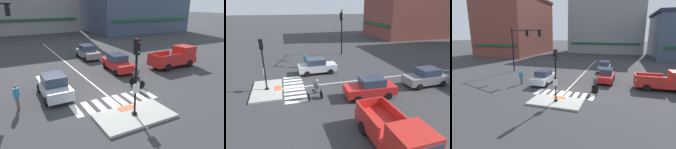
# 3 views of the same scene
# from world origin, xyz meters

# --- Properties ---
(ground_plane) EXTENTS (300.00, 300.00, 0.00)m
(ground_plane) POSITION_xyz_m (0.00, 0.00, 0.00)
(ground_plane) COLOR #333335
(traffic_island) EXTENTS (4.51, 2.47, 0.15)m
(traffic_island) POSITION_xyz_m (0.00, -2.65, 0.07)
(traffic_island) COLOR #A3A099
(traffic_island) RESTS_ON ground
(tactile_pad_front) EXTENTS (1.10, 0.60, 0.01)m
(tactile_pad_front) POSITION_xyz_m (0.00, -1.76, 0.15)
(tactile_pad_front) COLOR #DB5B38
(tactile_pad_front) RESTS_ON traffic_island
(signal_pole) EXTENTS (0.44, 0.38, 4.38)m
(signal_pole) POSITION_xyz_m (0.00, -2.66, 2.79)
(signal_pole) COLOR black
(signal_pole) RESTS_ON traffic_island
(crosswalk_stripe_a) EXTENTS (0.44, 1.80, 0.01)m
(crosswalk_stripe_a) POSITION_xyz_m (-2.74, -0.35, 0.00)
(crosswalk_stripe_a) COLOR silver
(crosswalk_stripe_a) RESTS_ON ground
(crosswalk_stripe_b) EXTENTS (0.44, 1.80, 0.01)m
(crosswalk_stripe_b) POSITION_xyz_m (-1.96, -0.35, 0.00)
(crosswalk_stripe_b) COLOR silver
(crosswalk_stripe_b) RESTS_ON ground
(crosswalk_stripe_c) EXTENTS (0.44, 1.80, 0.01)m
(crosswalk_stripe_c) POSITION_xyz_m (-1.17, -0.35, 0.00)
(crosswalk_stripe_c) COLOR silver
(crosswalk_stripe_c) RESTS_ON ground
(crosswalk_stripe_d) EXTENTS (0.44, 1.80, 0.01)m
(crosswalk_stripe_d) POSITION_xyz_m (-0.39, -0.35, 0.00)
(crosswalk_stripe_d) COLOR silver
(crosswalk_stripe_d) RESTS_ON ground
(crosswalk_stripe_e) EXTENTS (0.44, 1.80, 0.01)m
(crosswalk_stripe_e) POSITION_xyz_m (0.39, -0.35, 0.00)
(crosswalk_stripe_e) COLOR silver
(crosswalk_stripe_e) RESTS_ON ground
(crosswalk_stripe_f) EXTENTS (0.44, 1.80, 0.01)m
(crosswalk_stripe_f) POSITION_xyz_m (1.17, -0.35, 0.00)
(crosswalk_stripe_f) COLOR silver
(crosswalk_stripe_f) RESTS_ON ground
(crosswalk_stripe_g) EXTENTS (0.44, 1.80, 0.01)m
(crosswalk_stripe_g) POSITION_xyz_m (1.96, -0.35, 0.00)
(crosswalk_stripe_g) COLOR silver
(crosswalk_stripe_g) RESTS_ON ground
(crosswalk_stripe_h) EXTENTS (0.44, 1.80, 0.01)m
(crosswalk_stripe_h) POSITION_xyz_m (2.74, -0.35, 0.00)
(crosswalk_stripe_h) COLOR silver
(crosswalk_stripe_h) RESTS_ON ground
(lane_centre_line) EXTENTS (0.14, 28.00, 0.01)m
(lane_centre_line) POSITION_xyz_m (-0.05, 10.00, 0.00)
(lane_centre_line) COLOR silver
(lane_centre_line) RESTS_ON ground
(traffic_light_mast) EXTENTS (5.83, 2.07, 6.52)m
(traffic_light_mast) POSITION_xyz_m (-9.02, 6.98, 4.59)
(traffic_light_mast) COLOR black
(traffic_light_mast) RESTS_ON ground
(building_corner_left) EXTENTS (14.49, 22.40, 16.08)m
(building_corner_left) POSITION_xyz_m (-24.76, 31.09, 8.06)
(building_corner_left) COLOR brown
(building_corner_left) RESTS_ON ground
(car_red_eastbound_mid) EXTENTS (2.00, 4.18, 1.64)m
(car_red_eastbound_mid) POSITION_xyz_m (3.54, 5.50, 0.81)
(car_red_eastbound_mid) COLOR red
(car_red_eastbound_mid) RESTS_ON ground
(car_silver_westbound_near) EXTENTS (1.87, 4.11, 1.64)m
(car_silver_westbound_near) POSITION_xyz_m (-3.38, 2.43, 0.81)
(car_silver_westbound_near) COLOR silver
(car_silver_westbound_near) RESTS_ON ground
(car_grey_eastbound_far) EXTENTS (1.90, 4.13, 1.64)m
(car_grey_eastbound_far) POSITION_xyz_m (2.81, 11.52, 0.81)
(car_grey_eastbound_far) COLOR slate
(car_grey_eastbound_far) RESTS_ON ground
(pickup_truck_red_cross_right) EXTENTS (5.13, 2.13, 2.08)m
(pickup_truck_red_cross_right) POSITION_xyz_m (9.64, 3.95, 0.98)
(pickup_truck_red_cross_right) COLOR red
(pickup_truck_red_cross_right) RESTS_ON ground
(cyclist) EXTENTS (0.82, 1.18, 1.68)m
(cyclist) POSITION_xyz_m (2.78, 1.17, 0.87)
(cyclist) COLOR black
(cyclist) RESTS_ON ground
(pedestrian_at_curb_left) EXTENTS (0.37, 0.49, 1.67)m
(pedestrian_at_curb_left) POSITION_xyz_m (-5.84, 1.49, 0.98)
(pedestrian_at_curb_left) COLOR #6B6051
(pedestrian_at_curb_left) RESTS_ON ground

